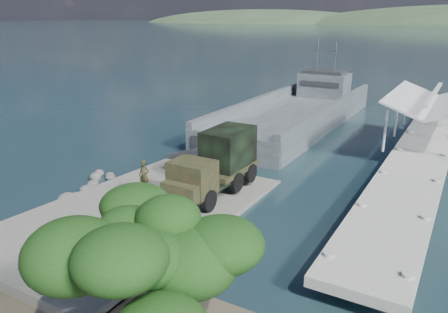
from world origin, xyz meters
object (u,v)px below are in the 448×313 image
Objects in this scene: soldier at (145,181)px; pier at (426,139)px; overhang_tree at (152,253)px; landing_craft at (294,118)px; military_truck at (217,163)px.

pier is at bearing 46.68° from soldier.
overhang_tree is (9.53, -10.85, 3.37)m from soldier.
landing_craft reaches higher than soldier.
military_truck is at bearing -124.47° from pier.
soldier is at bearing -91.56° from landing_craft.
overhang_tree reaches higher than pier.
military_truck is 1.22× the size of overhang_tree.
pier is at bearing 55.77° from military_truck.
military_truck is 15.30m from overhang_tree.
soldier is (-13.92, -18.24, -0.15)m from pier.
landing_craft is (-13.21, 5.24, -0.79)m from pier.
pier is 6.65× the size of overhang_tree.
pier is 18.55m from military_truck.
landing_craft is 5.01× the size of overhang_tree.
landing_craft reaches higher than pier.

